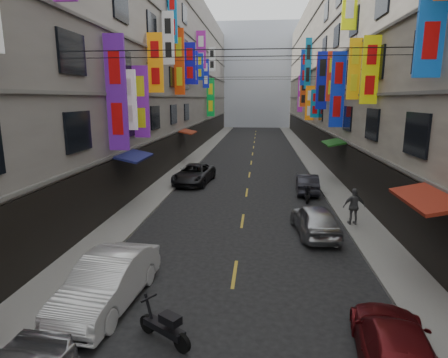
% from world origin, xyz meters
% --- Properties ---
extents(sidewalk_left, '(2.00, 90.00, 0.12)m').
position_xyz_m(sidewalk_left, '(-6.00, 42.00, 0.06)').
color(sidewalk_left, slate).
rests_on(sidewalk_left, ground).
extents(sidewalk_right, '(2.00, 90.00, 0.12)m').
position_xyz_m(sidewalk_right, '(6.00, 42.00, 0.06)').
color(sidewalk_right, slate).
rests_on(sidewalk_right, ground).
extents(building_row_left, '(10.14, 90.00, 19.00)m').
position_xyz_m(building_row_left, '(-11.99, 42.00, 9.49)').
color(building_row_left, gray).
rests_on(building_row_left, ground).
extents(building_row_right, '(10.14, 90.00, 19.00)m').
position_xyz_m(building_row_right, '(11.99, 42.00, 9.49)').
color(building_row_right, '#B0A793').
rests_on(building_row_right, ground).
extents(haze_block, '(18.00, 8.00, 22.00)m').
position_xyz_m(haze_block, '(0.00, 92.00, 11.00)').
color(haze_block, silver).
rests_on(haze_block, ground).
extents(shop_signage, '(14.00, 55.00, 11.99)m').
position_xyz_m(shop_signage, '(-0.10, 35.46, 9.03)').
color(shop_signage, '#2011CB').
rests_on(shop_signage, ground).
extents(street_awnings, '(13.99, 35.20, 0.41)m').
position_xyz_m(street_awnings, '(-1.26, 26.00, 3.00)').
color(street_awnings, '#144C24').
rests_on(street_awnings, ground).
extents(overhead_cables, '(14.00, 38.04, 1.24)m').
position_xyz_m(overhead_cables, '(0.00, 30.00, 8.80)').
color(overhead_cables, black).
rests_on(overhead_cables, ground).
extents(lane_markings, '(0.12, 80.20, 0.01)m').
position_xyz_m(lane_markings, '(0.00, 39.00, 0.00)').
color(lane_markings, gold).
rests_on(lane_markings, ground).
extents(scooter_crossing, '(1.57, 1.08, 1.14)m').
position_xyz_m(scooter_crossing, '(-1.53, 13.98, 0.44)').
color(scooter_crossing, black).
rests_on(scooter_crossing, ground).
extents(scooter_far_right, '(0.57, 1.80, 1.14)m').
position_xyz_m(scooter_far_right, '(3.80, 28.27, 0.44)').
color(scooter_far_right, black).
rests_on(scooter_far_right, ground).
extents(car_left_mid, '(2.04, 4.79, 1.54)m').
position_xyz_m(car_left_mid, '(-3.69, 15.60, 0.77)').
color(car_left_mid, silver).
rests_on(car_left_mid, ground).
extents(car_left_far, '(2.85, 5.28, 1.41)m').
position_xyz_m(car_left_far, '(-4.00, 32.40, 0.70)').
color(car_left_far, black).
rests_on(car_left_far, ground).
extents(car_right_near, '(2.26, 4.39, 1.22)m').
position_xyz_m(car_right_near, '(4.00, 13.50, 0.61)').
color(car_right_near, maroon).
rests_on(car_right_near, ground).
extents(car_right_mid, '(2.10, 4.36, 1.44)m').
position_xyz_m(car_right_mid, '(3.40, 22.35, 0.72)').
color(car_right_mid, '#A7A8AC').
rests_on(car_right_mid, ground).
extents(car_right_far, '(1.56, 3.96, 1.28)m').
position_xyz_m(car_right_far, '(4.00, 30.34, 0.64)').
color(car_right_far, '#26252D').
rests_on(car_right_far, ground).
extents(pedestrian_rfar, '(1.12, 0.71, 1.81)m').
position_xyz_m(pedestrian_rfar, '(5.46, 23.67, 1.03)').
color(pedestrian_rfar, '#4F4F52').
rests_on(pedestrian_rfar, sidewalk_right).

